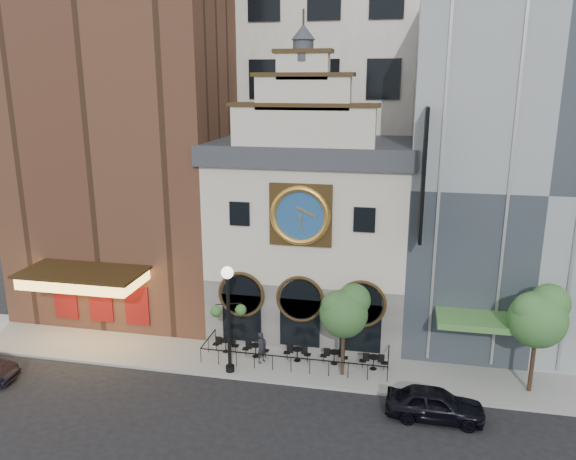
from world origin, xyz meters
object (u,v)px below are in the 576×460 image
at_px(tree_left, 345,310).
at_px(pedestrian, 262,348).
at_px(bistro_4, 373,362).
at_px(lamppost, 228,308).
at_px(bistro_3, 334,356).
at_px(bistro_1, 256,349).
at_px(bistro_2, 297,353).
at_px(bistro_0, 226,345).
at_px(tree_right, 539,315).
at_px(car_right, 435,404).

bearing_deg(tree_left, pedestrian, 175.05).
relative_size(bistro_4, lamppost, 0.26).
bearing_deg(bistro_3, bistro_1, -179.12).
xyz_separation_m(bistro_1, bistro_4, (6.88, -0.08, 0.00)).
height_order(bistro_1, lamppost, lamppost).
distance_m(bistro_1, bistro_3, 4.64).
bearing_deg(bistro_2, bistro_1, -179.60).
distance_m(bistro_0, tree_left, 8.03).
relative_size(bistro_2, bistro_4, 1.00).
height_order(bistro_4, tree_right, tree_right).
relative_size(pedestrian, lamppost, 0.30).
height_order(car_right, lamppost, lamppost).
distance_m(bistro_4, car_right, 5.11).
xyz_separation_m(pedestrian, tree_left, (4.75, -0.41, 2.92)).
bearing_deg(tree_right, bistro_1, 177.47).
bearing_deg(car_right, tree_right, -55.17).
bearing_deg(bistro_4, car_right, -51.61).
height_order(bistro_4, pedestrian, pedestrian).
height_order(bistro_2, tree_left, tree_left).
bearing_deg(tree_right, bistro_3, 175.96).
height_order(bistro_2, pedestrian, pedestrian).
distance_m(bistro_0, tree_right, 17.45).
bearing_deg(bistro_0, tree_right, -3.05).
relative_size(bistro_2, lamppost, 0.26).
distance_m(pedestrian, tree_right, 14.96).
relative_size(bistro_0, bistro_1, 1.00).
relative_size(bistro_4, pedestrian, 0.86).
relative_size(car_right, tree_left, 0.90).
distance_m(bistro_0, lamppost, 4.11).
relative_size(lamppost, tree_left, 1.18).
relative_size(bistro_1, bistro_2, 1.00).
height_order(bistro_0, bistro_1, same).
height_order(bistro_1, car_right, car_right).
bearing_deg(bistro_3, pedestrian, -171.27).
height_order(bistro_0, tree_left, tree_left).
xyz_separation_m(bistro_0, tree_left, (7.18, -1.21, 3.37)).
xyz_separation_m(bistro_2, pedestrian, (-1.97, -0.58, 0.45)).
height_order(lamppost, tree_left, lamppost).
relative_size(bistro_4, car_right, 0.34).
xyz_separation_m(bistro_2, lamppost, (-3.47, -1.95, 3.36)).
bearing_deg(lamppost, bistro_1, 42.70).
relative_size(bistro_1, bistro_4, 1.00).
bearing_deg(pedestrian, lamppost, 159.99).
xyz_separation_m(bistro_1, tree_left, (5.27, -0.97, 3.37)).
bearing_deg(bistro_3, bistro_0, 178.54).
bearing_deg(pedestrian, bistro_3, -53.85).
bearing_deg(lamppost, bistro_4, -7.33).
relative_size(bistro_2, tree_left, 0.30).
bearing_deg(lamppost, bistro_0, 92.89).
relative_size(bistro_4, tree_right, 0.27).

